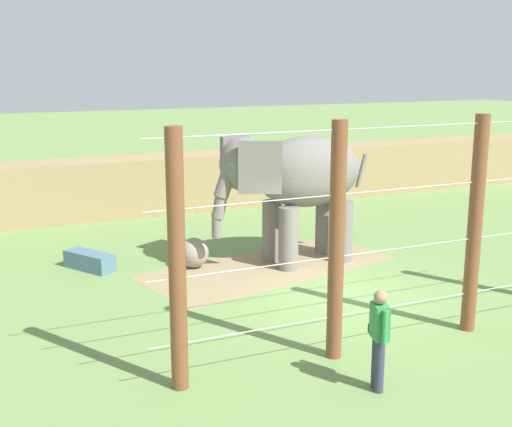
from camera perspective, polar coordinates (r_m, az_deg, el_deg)
The scene contains 8 objects.
ground_plane at distance 15.04m, azimuth 6.82°, elevation -7.04°, with size 120.00×120.00×0.00m, color #6B8E4C.
dirt_patch at distance 16.98m, azimuth 1.15°, elevation -4.59°, with size 6.51×2.83×0.01m, color #937F5B.
embankment_wall at distance 23.70m, azimuth -5.61°, elevation 2.78°, with size 36.00×1.80×1.92m, color #997F56.
elephant at distance 16.87m, azimuth 3.51°, elevation 3.04°, with size 4.53×1.91×3.36m.
enrichment_ball at distance 16.90m, azimuth -5.39°, elevation -3.38°, with size 0.77×0.77×0.77m, color gray.
cable_fence at distance 12.26m, azimuth 13.27°, elevation -1.65°, with size 9.94×0.27×4.19m.
zookeeper at distance 10.73m, azimuth 10.54°, elevation -10.27°, with size 0.31×0.59×1.67m.
feed_trough at distance 17.23m, azimuth -14.12°, elevation -3.97°, with size 1.16×1.45×0.44m.
Camera 1 is at (-7.33, -12.10, 5.11)m, focal length 46.49 mm.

